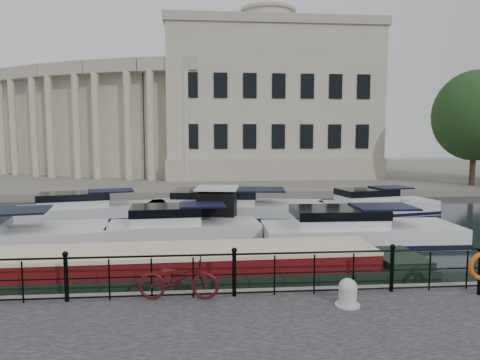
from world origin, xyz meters
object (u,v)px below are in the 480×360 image
mooring_bollard (348,293)px  narrowboat (142,278)px  harbour_hut (217,211)px  bicycle (179,279)px

mooring_bollard → narrowboat: bearing=150.1°
narrowboat → harbour_hut: size_ratio=5.86×
bicycle → mooring_bollard: (3.92, -0.74, -0.21)m
mooring_bollard → harbour_hut: size_ratio=0.22×
harbour_hut → mooring_bollard: bearing=-67.4°
bicycle → harbour_hut: (1.24, 10.09, -0.11)m
bicycle → harbour_hut: 10.17m
mooring_bollard → narrowboat: narrowboat is taller
bicycle → narrowboat: bearing=32.8°
mooring_bollard → harbour_hut: harbour_hut is taller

